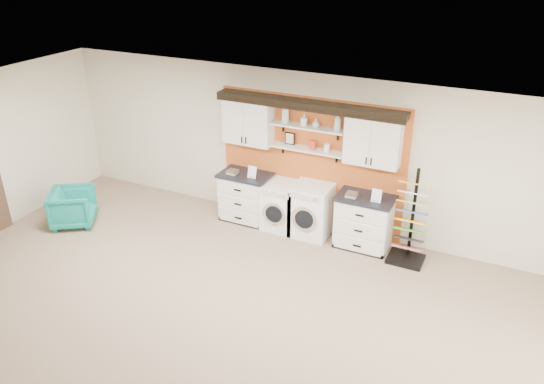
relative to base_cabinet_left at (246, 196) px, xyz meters
The scene contains 22 objects.
floor 3.84m from the base_cabinet_left, 72.76° to the right, with size 10.00×10.00×0.00m, color gray.
ceiling 4.47m from the base_cabinet_left, 72.76° to the right, with size 10.00×10.00×0.00m, color white.
wall_back 1.51m from the base_cabinet_left, 17.63° to the left, with size 10.00×10.00×0.00m, color beige.
accent_panel 1.39m from the base_cabinet_left, 16.00° to the left, with size 3.40×0.07×2.40m, color #B8531F.
upper_cabinet_left 1.43m from the base_cabinet_left, 90.00° to the left, with size 0.90×0.35×0.84m.
upper_cabinet_right 2.67m from the base_cabinet_left, ahead, with size 0.90×0.35×0.84m.
shelf_lower 1.56m from the base_cabinet_left, ahead, with size 1.32×0.28×0.03m, color silver.
shelf_upper 1.86m from the base_cabinet_left, ahead, with size 1.32×0.28×0.03m, color silver.
crown_molding 2.19m from the base_cabinet_left, ahead, with size 3.30×0.41×0.13m.
picture_frame 1.44m from the base_cabinet_left, 14.85° to the left, with size 0.18×0.02×0.22m.
canister_red 1.70m from the base_cabinet_left, ahead, with size 0.11×0.11×0.16m, color red.
canister_cream 1.88m from the base_cabinet_left, ahead, with size 0.10×0.10×0.14m, color silver.
base_cabinet_left is the anchor object (origin of this frame).
base_cabinet_right 2.26m from the base_cabinet_left, ahead, with size 0.95×0.66×0.93m.
washer 0.74m from the base_cabinet_left, ahead, with size 0.62×0.71×0.87m.
dryer 1.31m from the base_cabinet_left, ahead, with size 0.67×0.71×0.94m.
sample_rack 3.05m from the base_cabinet_left, ahead, with size 0.58×0.48×1.58m.
armchair 3.18m from the base_cabinet_left, 150.71° to the right, with size 0.73×0.75×0.68m, color #118176.
soap_bottle_a 1.81m from the base_cabinet_left, 12.60° to the left, with size 0.13×0.13×0.34m, color silver.
soap_bottle_b 1.92m from the base_cabinet_left, ahead, with size 0.09×0.10×0.21m, color silver.
soap_bottle_c 2.02m from the base_cabinet_left, ahead, with size 0.12×0.12×0.15m, color silver.
soap_bottle_d 2.33m from the base_cabinet_left, ahead, with size 0.12×0.12×0.30m, color silver.
Camera 1 is at (3.11, -4.11, 4.81)m, focal length 35.00 mm.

